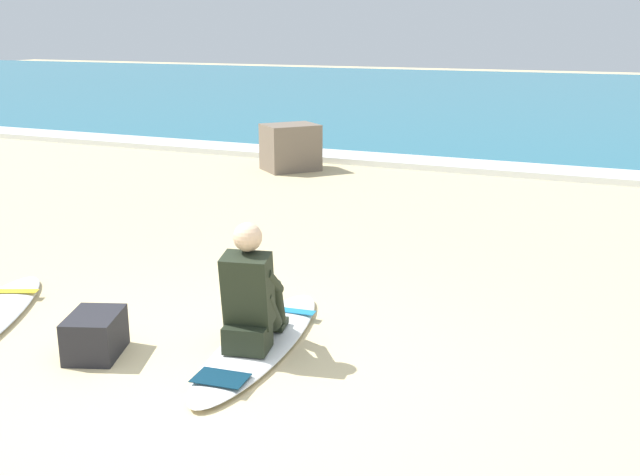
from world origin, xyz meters
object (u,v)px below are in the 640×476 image
object	(u,v)px
surfer_seated	(251,298)
shoreline_rock	(290,147)
surfboard_main	(260,343)
beach_bag	(95,335)

from	to	relation	value
surfer_seated	shoreline_rock	size ratio (longest dim) A/B	1.08
surfboard_main	surfer_seated	xyz separation A→B (m)	(-0.00, -0.11, 0.40)
shoreline_rock	surfer_seated	bearing A→B (deg)	-66.49
beach_bag	shoreline_rock	bearing A→B (deg)	104.61
surfer_seated	beach_bag	distance (m)	1.19
shoreline_rock	beach_bag	distance (m)	7.51
beach_bag	surfer_seated	bearing A→B (deg)	25.37
surfer_seated	shoreline_rock	world-z (taller)	surfer_seated
surfboard_main	shoreline_rock	distance (m)	7.29
surfboard_main	beach_bag	world-z (taller)	beach_bag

